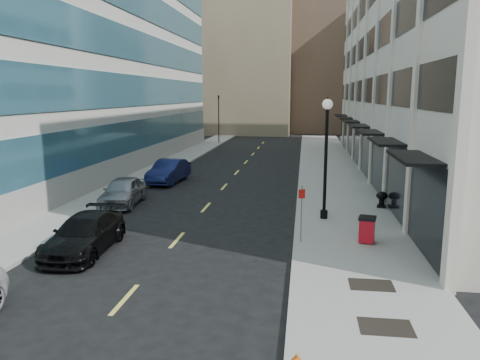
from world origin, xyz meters
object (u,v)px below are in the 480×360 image
(lamppost, at_px, (326,148))
(traffic_signal, at_px, (219,98))
(car_silver_sedan, at_px, (123,191))
(car_blue_sedan, at_px, (169,171))
(urn_planter, at_px, (382,198))
(car_black_pickup, at_px, (85,234))
(sign_post, at_px, (302,206))
(trash_bin, at_px, (367,229))

(lamppost, bearing_deg, traffic_signal, 108.29)
(car_silver_sedan, height_order, car_blue_sedan, car_blue_sedan)
(urn_planter, bearing_deg, car_black_pickup, -145.62)
(car_silver_sedan, bearing_deg, car_blue_sedan, 79.97)
(sign_post, bearing_deg, lamppost, 52.96)
(car_silver_sedan, distance_m, lamppost, 11.73)
(car_silver_sedan, relative_size, urn_planter, 5.36)
(car_black_pickup, height_order, urn_planter, car_black_pickup)
(car_blue_sedan, relative_size, lamppost, 0.83)
(car_black_pickup, relative_size, urn_planter, 5.87)
(car_blue_sedan, xyz_separation_m, lamppost, (10.57, -9.00, 2.84))
(car_silver_sedan, height_order, sign_post, sign_post)
(lamppost, xyz_separation_m, sign_post, (-1.10, -3.96, -1.97))
(traffic_signal, height_order, trash_bin, traffic_signal)
(car_blue_sedan, bearing_deg, car_black_pickup, -81.92)
(lamppost, relative_size, urn_planter, 6.91)
(trash_bin, height_order, sign_post, sign_post)
(trash_bin, height_order, urn_planter, trash_bin)
(car_black_pickup, xyz_separation_m, lamppost, (9.60, 6.00, 2.92))
(traffic_signal, xyz_separation_m, car_blue_sedan, (1.33, -27.00, -4.90))
(car_silver_sedan, distance_m, urn_planter, 14.42)
(lamppost, height_order, urn_planter, lamppost)
(traffic_signal, distance_m, lamppost, 37.97)
(traffic_signal, distance_m, trash_bin, 42.23)
(car_black_pickup, bearing_deg, traffic_signal, 90.65)
(car_blue_sedan, bearing_deg, traffic_signal, 97.18)
(traffic_signal, height_order, car_silver_sedan, traffic_signal)
(traffic_signal, bearing_deg, car_blue_sedan, -87.19)
(traffic_signal, relative_size, trash_bin, 6.32)
(car_black_pickup, distance_m, trash_bin, 11.43)
(lamppost, bearing_deg, sign_post, -105.51)
(car_black_pickup, distance_m, car_silver_sedan, 8.16)
(traffic_signal, distance_m, car_black_pickup, 42.36)
(car_black_pickup, xyz_separation_m, urn_planter, (12.80, 8.76, -0.06))
(car_silver_sedan, distance_m, sign_post, 11.76)
(sign_post, relative_size, urn_planter, 2.77)
(car_silver_sedan, xyz_separation_m, car_blue_sedan, (0.63, 7.00, 0.03))
(lamppost, bearing_deg, trash_bin, -66.64)
(car_silver_sedan, relative_size, lamppost, 0.78)
(car_blue_sedan, height_order, lamppost, lamppost)
(car_blue_sedan, relative_size, urn_planter, 5.72)
(traffic_signal, distance_m, urn_planter, 36.86)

